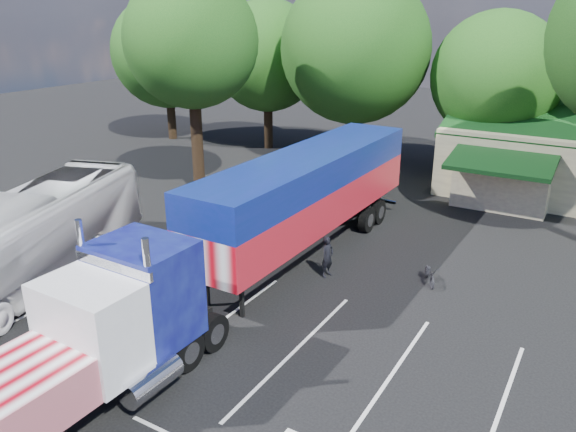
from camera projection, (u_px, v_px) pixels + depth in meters
The scene contains 11 objects.
ground at pixel (300, 263), 24.75m from camera, with size 120.00×120.00×0.00m, color black.
tree_row_a at pixel (167, 52), 46.10m from camera, with size 9.00×9.00×11.68m.
tree_row_b at pixel (267, 56), 42.85m from camera, with size 8.40×8.40×11.35m.
tree_row_c at pixel (355, 49), 37.41m from camera, with size 10.00×10.00×13.05m.
tree_row_d at pixel (496, 77), 34.66m from camera, with size 8.00×8.00×10.60m.
tree_near_left at pixel (191, 41), 31.55m from camera, with size 7.60×7.60×12.65m.
semi_truck at pixel (270, 216), 22.33m from camera, with size 3.87×23.50×4.91m.
woman at pixel (327, 257), 23.26m from camera, with size 0.65×0.42×1.77m, color black.
bicycle at pixel (430, 274), 22.82m from camera, with size 0.55×1.58×0.83m, color black.
tour_bus at pixel (25, 241), 22.29m from camera, with size 3.17×13.53×3.77m, color silver.
silver_sedan at pixel (568, 196), 31.24m from camera, with size 1.62×4.66×1.53m, color #ADAFB5.
Camera 1 is at (11.03, -19.60, 10.54)m, focal length 35.00 mm.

